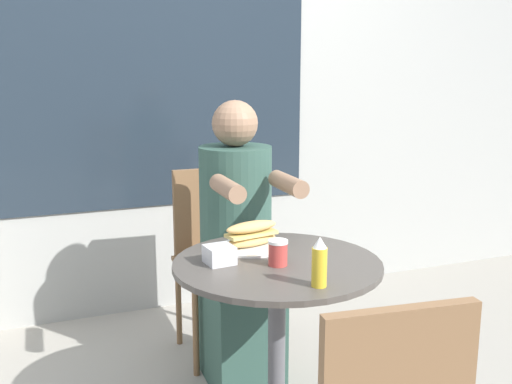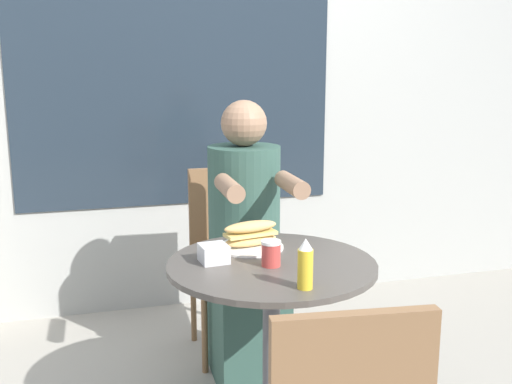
% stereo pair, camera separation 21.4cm
% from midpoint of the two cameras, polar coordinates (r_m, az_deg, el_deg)
% --- Properties ---
extents(storefront_wall, '(8.00, 0.09, 2.80)m').
position_cam_midpoint_polar(storefront_wall, '(3.33, -10.27, 12.65)').
color(storefront_wall, '#9E9E99').
rests_on(storefront_wall, ground_plane).
extents(cafe_table, '(0.70, 0.70, 0.71)m').
position_cam_midpoint_polar(cafe_table, '(2.08, -0.99, -11.60)').
color(cafe_table, '#47423D').
rests_on(cafe_table, ground_plane).
extents(diner_chair, '(0.39, 0.39, 0.87)m').
position_cam_midpoint_polar(diner_chair, '(2.87, -6.13, -4.90)').
color(diner_chair, brown).
rests_on(diner_chair, ground_plane).
extents(seated_diner, '(0.32, 0.55, 1.21)m').
position_cam_midpoint_polar(seated_diner, '(2.55, -4.12, -6.65)').
color(seated_diner, '#2D4C42').
rests_on(seated_diner, ground_plane).
extents(sandwich_on_plate, '(0.24, 0.24, 0.10)m').
position_cam_midpoint_polar(sandwich_on_plate, '(2.15, -3.29, -4.38)').
color(sandwich_on_plate, white).
rests_on(sandwich_on_plate, cafe_table).
extents(drink_cup, '(0.07, 0.07, 0.09)m').
position_cam_midpoint_polar(drink_cup, '(1.97, -1.02, -5.84)').
color(drink_cup, '#B73D38').
rests_on(drink_cup, cafe_table).
extents(napkin_box, '(0.10, 0.10, 0.06)m').
position_cam_midpoint_polar(napkin_box, '(2.00, -6.58, -6.00)').
color(napkin_box, silver).
rests_on(napkin_box, cafe_table).
extents(condiment_bottle, '(0.05, 0.05, 0.15)m').
position_cam_midpoint_polar(condiment_bottle, '(1.77, 2.62, -6.79)').
color(condiment_bottle, gold).
rests_on(condiment_bottle, cafe_table).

